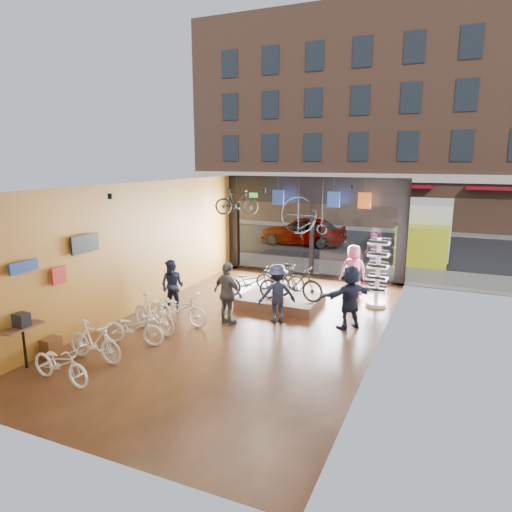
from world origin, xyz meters
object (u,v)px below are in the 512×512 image
Objects in this scene: floor_bike_4 at (179,309)px; display_bike_left at (250,282)px; display_bike_mid at (296,282)px; hung_bike at (237,202)px; floor_bike_0 at (60,363)px; street_car at (303,231)px; display_bike_right at (280,278)px; customer_2 at (228,294)px; floor_bike_1 at (95,341)px; customer_5 at (350,297)px; floor_bike_2 at (133,328)px; penny_farthing at (306,217)px; floor_bike_3 at (153,314)px; display_platform at (281,301)px; box_truck at (425,231)px; customer_3 at (277,294)px; customer_4 at (353,271)px; customer_1 at (172,286)px; sunglasses_rack at (378,273)px.

display_bike_left is (1.13, 2.20, 0.32)m from floor_bike_4.
hung_bike is (-3.11, 2.32, 2.09)m from display_bike_mid.
floor_bike_0 is 9.00m from hung_bike.
street_car is 2.81× the size of display_bike_right.
customer_2 is (0.07, -1.62, 0.10)m from display_bike_left.
floor_bike_1 is 0.97× the size of hung_bike.
floor_bike_1 is (-0.10, 1.07, 0.05)m from floor_bike_0.
customer_5 is (3.16, -0.56, 0.09)m from display_bike_left.
floor_bike_2 is 7.26m from penny_farthing.
floor_bike_3 is at bearing 59.30° from customer_2.
display_platform is 2.67m from customer_5.
display_bike_mid is at bearing -23.60° from floor_bike_3.
hung_bike is (-0.05, -7.80, 2.17)m from street_car.
box_truck is 13.73m from floor_bike_3.
customer_3 reaches higher than display_bike_left.
penny_farthing is at bearing -118.59° from customer_3.
display_bike_right is at bearing -17.37° from floor_bike_1.
display_bike_left is at bearing -26.64° from floor_bike_4.
box_truck is 3.60× the size of display_bike_mid.
floor_bike_0 is 3.79m from floor_bike_4.
display_bike_mid is (2.49, 2.55, 0.38)m from floor_bike_4.
hung_bike is at bearing 64.49° from display_bike_mid.
display_bike_mid is at bearing -26.87° from floor_bike_1.
street_car is 2.56× the size of customer_5.
floor_bike_2 is 0.91× the size of customer_4.
box_truck is 7.41m from customer_4.
floor_bike_0 is at bearing 26.64° from customer_3.
customer_3 is at bearing -73.42° from display_platform.
penny_farthing is at bearing -104.41° from customer_5.
box_truck is 3.70× the size of floor_bike_4.
penny_farthing is (-1.82, 0.52, 1.63)m from customer_4.
street_car reaches higher than display_bike_right.
box_truck is at bearing -128.91° from customer_4.
customer_4 is at bearing -129.01° from customer_5.
display_platform is 1.13m from display_bike_left.
display_platform is 1.62m from customer_3.
street_car is 13.41m from floor_bike_3.
display_bike_left is at bearing 143.08° from display_bike_right.
penny_farthing is 1.02× the size of hung_bike.
customer_1 is at bearing 160.01° from hung_bike.
display_bike_left reaches higher than display_platform.
box_truck is 10.45m from display_bike_left.
display_bike_left is 0.84× the size of sunglasses_rack.
floor_bike_0 is 0.94× the size of floor_bike_3.
penny_farthing reaches higher than customer_1.
display_bike_mid is (2.78, 4.14, 0.42)m from floor_bike_2.
sunglasses_rack reaches higher than customer_3.
display_bike_mid is (-3.02, -9.12, -0.42)m from box_truck.
floor_bike_4 is 1.10× the size of display_bike_right.
sunglasses_rack is 5.70m from hung_bike.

